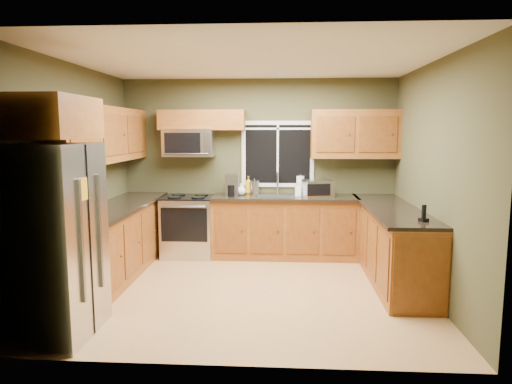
# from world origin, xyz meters

# --- Properties ---
(floor) EXTENTS (4.20, 4.20, 0.00)m
(floor) POSITION_xyz_m (0.00, 0.00, 0.00)
(floor) COLOR tan
(floor) RESTS_ON ground
(ceiling) EXTENTS (4.20, 4.20, 0.00)m
(ceiling) POSITION_xyz_m (0.00, 0.00, 2.70)
(ceiling) COLOR white
(ceiling) RESTS_ON back_wall
(back_wall) EXTENTS (4.20, 0.00, 4.20)m
(back_wall) POSITION_xyz_m (0.00, 1.80, 1.35)
(back_wall) COLOR #414025
(back_wall) RESTS_ON ground
(front_wall) EXTENTS (4.20, 0.00, 4.20)m
(front_wall) POSITION_xyz_m (0.00, -1.80, 1.35)
(front_wall) COLOR #414025
(front_wall) RESTS_ON ground
(left_wall) EXTENTS (0.00, 3.60, 3.60)m
(left_wall) POSITION_xyz_m (-2.10, 0.00, 1.35)
(left_wall) COLOR #414025
(left_wall) RESTS_ON ground
(right_wall) EXTENTS (0.00, 3.60, 3.60)m
(right_wall) POSITION_xyz_m (2.10, 0.00, 1.35)
(right_wall) COLOR #414025
(right_wall) RESTS_ON ground
(window) EXTENTS (1.12, 0.03, 1.02)m
(window) POSITION_xyz_m (0.30, 1.78, 1.55)
(window) COLOR white
(window) RESTS_ON back_wall
(base_cabinets_left) EXTENTS (0.60, 2.65, 0.90)m
(base_cabinets_left) POSITION_xyz_m (-1.80, 0.48, 0.45)
(base_cabinets_left) COLOR brown
(base_cabinets_left) RESTS_ON ground
(countertop_left) EXTENTS (0.65, 2.65, 0.04)m
(countertop_left) POSITION_xyz_m (-1.78, 0.48, 0.92)
(countertop_left) COLOR black
(countertop_left) RESTS_ON base_cabinets_left
(base_cabinets_back) EXTENTS (2.17, 0.60, 0.90)m
(base_cabinets_back) POSITION_xyz_m (0.42, 1.50, 0.45)
(base_cabinets_back) COLOR brown
(base_cabinets_back) RESTS_ON ground
(countertop_back) EXTENTS (2.17, 0.65, 0.04)m
(countertop_back) POSITION_xyz_m (0.42, 1.48, 0.92)
(countertop_back) COLOR black
(countertop_back) RESTS_ON base_cabinets_back
(base_cabinets_peninsula) EXTENTS (0.60, 2.52, 0.90)m
(base_cabinets_peninsula) POSITION_xyz_m (1.80, 0.54, 0.45)
(base_cabinets_peninsula) COLOR brown
(base_cabinets_peninsula) RESTS_ON ground
(countertop_peninsula) EXTENTS (0.65, 2.50, 0.04)m
(countertop_peninsula) POSITION_xyz_m (1.78, 0.55, 0.92)
(countertop_peninsula) COLOR black
(countertop_peninsula) RESTS_ON base_cabinets_peninsula
(upper_cabinets_left) EXTENTS (0.33, 2.65, 0.72)m
(upper_cabinets_left) POSITION_xyz_m (-1.94, 0.48, 1.86)
(upper_cabinets_left) COLOR brown
(upper_cabinets_left) RESTS_ON left_wall
(upper_cabinets_back_left) EXTENTS (1.30, 0.33, 0.30)m
(upper_cabinets_back_left) POSITION_xyz_m (-0.85, 1.64, 2.07)
(upper_cabinets_back_left) COLOR brown
(upper_cabinets_back_left) RESTS_ON back_wall
(upper_cabinets_back_right) EXTENTS (1.30, 0.33, 0.72)m
(upper_cabinets_back_right) POSITION_xyz_m (1.45, 1.64, 1.86)
(upper_cabinets_back_right) COLOR brown
(upper_cabinets_back_right) RESTS_ON back_wall
(upper_cabinet_over_fridge) EXTENTS (0.72, 0.90, 0.38)m
(upper_cabinet_over_fridge) POSITION_xyz_m (-1.74, -1.30, 2.03)
(upper_cabinet_over_fridge) COLOR brown
(upper_cabinet_over_fridge) RESTS_ON left_wall
(refrigerator) EXTENTS (0.74, 0.90, 1.80)m
(refrigerator) POSITION_xyz_m (-1.74, -1.30, 0.90)
(refrigerator) COLOR #B7B7BC
(refrigerator) RESTS_ON ground
(range) EXTENTS (0.76, 0.69, 0.94)m
(range) POSITION_xyz_m (-1.05, 1.47, 0.47)
(range) COLOR #B7B7BC
(range) RESTS_ON ground
(microwave) EXTENTS (0.76, 0.41, 0.42)m
(microwave) POSITION_xyz_m (-1.05, 1.61, 1.73)
(microwave) COLOR #B7B7BC
(microwave) RESTS_ON back_wall
(sink) EXTENTS (0.60, 0.42, 0.36)m
(sink) POSITION_xyz_m (0.30, 1.49, 0.95)
(sink) COLOR slate
(sink) RESTS_ON countertop_back
(toaster_oven) EXTENTS (0.47, 0.41, 0.26)m
(toaster_oven) POSITION_xyz_m (0.90, 1.39, 1.07)
(toaster_oven) COLOR #B7B7BC
(toaster_oven) RESTS_ON countertop_back
(coffee_maker) EXTENTS (0.21, 0.27, 0.32)m
(coffee_maker) POSITION_xyz_m (-0.38, 1.46, 1.09)
(coffee_maker) COLOR slate
(coffee_maker) RESTS_ON countertop_back
(kettle) EXTENTS (0.18, 0.18, 0.26)m
(kettle) POSITION_xyz_m (-0.05, 1.63, 1.06)
(kettle) COLOR #B7B7BC
(kettle) RESTS_ON countertop_back
(paper_towel_roll) EXTENTS (0.14, 0.14, 0.31)m
(paper_towel_roll) POSITION_xyz_m (0.65, 1.68, 1.08)
(paper_towel_roll) COLOR white
(paper_towel_roll) RESTS_ON countertop_back
(soap_bottle_a) EXTENTS (0.12, 0.12, 0.27)m
(soap_bottle_a) POSITION_xyz_m (-0.15, 1.70, 1.08)
(soap_bottle_a) COLOR gold
(soap_bottle_a) RESTS_ON countertop_back
(soap_bottle_b) EXTENTS (0.09, 0.09, 0.20)m
(soap_bottle_b) POSITION_xyz_m (0.61, 1.50, 1.04)
(soap_bottle_b) COLOR white
(soap_bottle_b) RESTS_ON countertop_back
(soap_bottle_c) EXTENTS (0.16, 0.16, 0.18)m
(soap_bottle_c) POSITION_xyz_m (-0.25, 1.55, 1.03)
(soap_bottle_c) COLOR white
(soap_bottle_c) RESTS_ON countertop_back
(cordless_phone) EXTENTS (0.11, 0.11, 0.18)m
(cordless_phone) POSITION_xyz_m (1.91, -0.35, 0.99)
(cordless_phone) COLOR black
(cordless_phone) RESTS_ON countertop_peninsula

